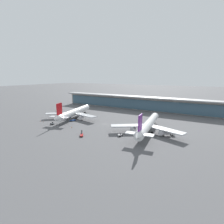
{
  "coord_description": "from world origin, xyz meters",
  "views": [
    {
      "loc": [
        73.74,
        -116.59,
        38.21
      ],
      "look_at": [
        0.0,
        11.53,
        7.88
      ],
      "focal_mm": 28.64,
      "sensor_mm": 36.0,
      "label": 1
    }
  ],
  "objects_px": {
    "service_truck_at_far_stand_red": "(82,135)",
    "safety_cone_charlie": "(40,121)",
    "service_truck_on_taxiway_white": "(120,135)",
    "airliner_left_stand": "(74,112)",
    "service_truck_under_wing_grey": "(59,112)",
    "safety_cone_delta": "(72,127)",
    "service_truck_mid_apron_white": "(167,133)",
    "airliner_centre_stand": "(148,125)",
    "service_truck_near_nose_blue": "(72,120)",
    "service_truck_by_tail_grey": "(52,123)",
    "safety_cone_bravo": "(72,127)",
    "safety_cone_alpha": "(43,122)"
  },
  "relations": [
    {
      "from": "service_truck_near_nose_blue",
      "to": "service_truck_mid_apron_white",
      "type": "height_order",
      "value": "service_truck_mid_apron_white"
    },
    {
      "from": "service_truck_mid_apron_white",
      "to": "safety_cone_delta",
      "type": "distance_m",
      "value": 68.22
    },
    {
      "from": "service_truck_at_far_stand_red",
      "to": "safety_cone_charlie",
      "type": "height_order",
      "value": "service_truck_at_far_stand_red"
    },
    {
      "from": "service_truck_on_taxiway_white",
      "to": "service_truck_at_far_stand_red",
      "type": "height_order",
      "value": "service_truck_at_far_stand_red"
    },
    {
      "from": "airliner_centre_stand",
      "to": "safety_cone_alpha",
      "type": "height_order",
      "value": "airliner_centre_stand"
    },
    {
      "from": "safety_cone_bravo",
      "to": "service_truck_by_tail_grey",
      "type": "bearing_deg",
      "value": -175.83
    },
    {
      "from": "airliner_centre_stand",
      "to": "safety_cone_charlie",
      "type": "xyz_separation_m",
      "value": [
        -88.84,
        -16.79,
        -5.08
      ]
    },
    {
      "from": "service_truck_at_far_stand_red",
      "to": "service_truck_by_tail_grey",
      "type": "bearing_deg",
      "value": 165.44
    },
    {
      "from": "service_truck_under_wing_grey",
      "to": "service_truck_at_far_stand_red",
      "type": "xyz_separation_m",
      "value": [
        64.58,
        -42.95,
        -0.9
      ]
    },
    {
      "from": "service_truck_on_taxiway_white",
      "to": "safety_cone_charlie",
      "type": "height_order",
      "value": "service_truck_on_taxiway_white"
    },
    {
      "from": "airliner_left_stand",
      "to": "safety_cone_charlie",
      "type": "bearing_deg",
      "value": -125.67
    },
    {
      "from": "airliner_left_stand",
      "to": "safety_cone_alpha",
      "type": "relative_size",
      "value": 90.89
    },
    {
      "from": "service_truck_by_tail_grey",
      "to": "safety_cone_charlie",
      "type": "distance_m",
      "value": 16.58
    },
    {
      "from": "safety_cone_charlie",
      "to": "safety_cone_delta",
      "type": "bearing_deg",
      "value": -1.15
    },
    {
      "from": "service_truck_under_wing_grey",
      "to": "service_truck_by_tail_grey",
      "type": "relative_size",
      "value": 2.97
    },
    {
      "from": "service_truck_under_wing_grey",
      "to": "service_truck_near_nose_blue",
      "type": "bearing_deg",
      "value": -27.23
    },
    {
      "from": "safety_cone_bravo",
      "to": "safety_cone_alpha",
      "type": "bearing_deg",
      "value": -179.77
    },
    {
      "from": "service_truck_under_wing_grey",
      "to": "service_truck_mid_apron_white",
      "type": "bearing_deg",
      "value": -7.69
    },
    {
      "from": "service_truck_by_tail_grey",
      "to": "safety_cone_delta",
      "type": "xyz_separation_m",
      "value": [
        19.61,
        0.97,
        -0.56
      ]
    },
    {
      "from": "service_truck_mid_apron_white",
      "to": "service_truck_under_wing_grey",
      "type": "bearing_deg",
      "value": 172.31
    },
    {
      "from": "safety_cone_bravo",
      "to": "airliner_left_stand",
      "type": "bearing_deg",
      "value": 128.25
    },
    {
      "from": "safety_cone_charlie",
      "to": "safety_cone_delta",
      "type": "xyz_separation_m",
      "value": [
        36.1,
        -0.72,
        0.0
      ]
    },
    {
      "from": "service_truck_near_nose_blue",
      "to": "service_truck_by_tail_grey",
      "type": "height_order",
      "value": "service_truck_near_nose_blue"
    },
    {
      "from": "service_truck_under_wing_grey",
      "to": "safety_cone_delta",
      "type": "xyz_separation_m",
      "value": [
        46.35,
        -32.14,
        -1.39
      ]
    },
    {
      "from": "service_truck_at_far_stand_red",
      "to": "safety_cone_charlie",
      "type": "relative_size",
      "value": 8.88
    },
    {
      "from": "service_truck_near_nose_blue",
      "to": "safety_cone_alpha",
      "type": "xyz_separation_m",
      "value": [
        -18.55,
        -14.67,
        -0.49
      ]
    },
    {
      "from": "airliner_centre_stand",
      "to": "safety_cone_alpha",
      "type": "bearing_deg",
      "value": -168.45
    },
    {
      "from": "service_truck_under_wing_grey",
      "to": "safety_cone_alpha",
      "type": "height_order",
      "value": "service_truck_under_wing_grey"
    },
    {
      "from": "service_truck_under_wing_grey",
      "to": "safety_cone_delta",
      "type": "distance_m",
      "value": 56.42
    },
    {
      "from": "airliner_centre_stand",
      "to": "safety_cone_delta",
      "type": "relative_size",
      "value": 91.87
    },
    {
      "from": "service_truck_on_taxiway_white",
      "to": "service_truck_at_far_stand_red",
      "type": "relative_size",
      "value": 0.52
    },
    {
      "from": "safety_cone_bravo",
      "to": "safety_cone_charlie",
      "type": "relative_size",
      "value": 1.0
    },
    {
      "from": "service_truck_near_nose_blue",
      "to": "safety_cone_bravo",
      "type": "distance_m",
      "value": 19.13
    },
    {
      "from": "airliner_left_stand",
      "to": "service_truck_under_wing_grey",
      "type": "distance_m",
      "value": 28.47
    },
    {
      "from": "service_truck_by_tail_grey",
      "to": "airliner_left_stand",
      "type": "bearing_deg",
      "value": 89.2
    },
    {
      "from": "service_truck_by_tail_grey",
      "to": "airliner_centre_stand",
      "type": "bearing_deg",
      "value": 14.33
    },
    {
      "from": "airliner_centre_stand",
      "to": "service_truck_mid_apron_white",
      "type": "height_order",
      "value": "airliner_centre_stand"
    },
    {
      "from": "service_truck_mid_apron_white",
      "to": "airliner_centre_stand",
      "type": "bearing_deg",
      "value": 177.63
    },
    {
      "from": "service_truck_on_taxiway_white",
      "to": "safety_cone_charlie",
      "type": "relative_size",
      "value": 4.66
    },
    {
      "from": "safety_cone_charlie",
      "to": "airliner_left_stand",
      "type": "bearing_deg",
      "value": 54.33
    },
    {
      "from": "airliner_centre_stand",
      "to": "service_truck_under_wing_grey",
      "type": "bearing_deg",
      "value": 171.6
    },
    {
      "from": "safety_cone_charlie",
      "to": "safety_cone_bravo",
      "type": "bearing_deg",
      "value": -0.49
    },
    {
      "from": "safety_cone_delta",
      "to": "service_truck_on_taxiway_white",
      "type": "bearing_deg",
      "value": 1.68
    },
    {
      "from": "airliner_centre_stand",
      "to": "service_truck_at_far_stand_red",
      "type": "bearing_deg",
      "value": -140.63
    },
    {
      "from": "safety_cone_charlie",
      "to": "service_truck_under_wing_grey",
      "type": "bearing_deg",
      "value": 108.06
    },
    {
      "from": "service_truck_near_nose_blue",
      "to": "safety_cone_delta",
      "type": "xyz_separation_m",
      "value": [
        12.96,
        -14.96,
        -0.49
      ]
    },
    {
      "from": "service_truck_on_taxiway_white",
      "to": "service_truck_at_far_stand_red",
      "type": "distance_m",
      "value": 24.77
    },
    {
      "from": "service_truck_on_taxiway_white",
      "to": "safety_cone_bravo",
      "type": "bearing_deg",
      "value": -178.94
    },
    {
      "from": "service_truck_mid_apron_white",
      "to": "service_truck_on_taxiway_white",
      "type": "relative_size",
      "value": 2.51
    },
    {
      "from": "service_truck_on_taxiway_white",
      "to": "safety_cone_charlie",
      "type": "xyz_separation_m",
      "value": [
        -76.02,
        -0.44,
        -0.56
      ]
    }
  ]
}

